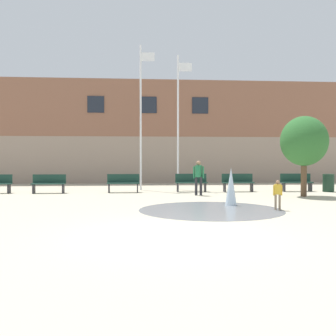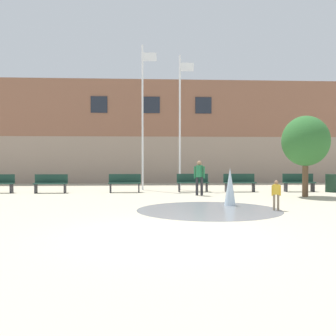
% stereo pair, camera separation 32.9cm
% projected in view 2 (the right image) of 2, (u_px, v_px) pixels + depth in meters
% --- Properties ---
extents(ground_plane, '(100.00, 100.00, 0.00)m').
position_uv_depth(ground_plane, '(166.00, 235.00, 8.76)').
color(ground_plane, '#BCB299').
extents(library_building, '(36.00, 6.05, 7.00)m').
position_uv_depth(library_building, '(151.00, 134.00, 29.39)').
color(library_building, gray).
rests_on(library_building, ground).
extents(splash_fountain, '(4.77, 4.77, 1.37)m').
position_uv_depth(splash_fountain, '(221.00, 196.00, 13.61)').
color(splash_fountain, gray).
rests_on(splash_fountain, ground).
extents(park_bench_left_of_flagpoles, '(1.60, 0.44, 0.91)m').
position_uv_depth(park_bench_left_of_flagpoles, '(51.00, 183.00, 19.20)').
color(park_bench_left_of_flagpoles, '#28282D').
rests_on(park_bench_left_of_flagpoles, ground).
extents(park_bench_under_left_flagpole, '(1.60, 0.44, 0.91)m').
position_uv_depth(park_bench_under_left_flagpole, '(125.00, 183.00, 19.52)').
color(park_bench_under_left_flagpole, '#28282D').
rests_on(park_bench_under_left_flagpole, ground).
extents(park_bench_center, '(1.60, 0.44, 0.91)m').
position_uv_depth(park_bench_center, '(193.00, 182.00, 19.86)').
color(park_bench_center, '#28282D').
rests_on(park_bench_center, ground).
extents(park_bench_near_trashcan, '(1.60, 0.44, 0.91)m').
position_uv_depth(park_bench_near_trashcan, '(240.00, 182.00, 19.87)').
color(park_bench_near_trashcan, '#28282D').
rests_on(park_bench_near_trashcan, ground).
extents(park_bench_far_right, '(1.60, 0.44, 0.91)m').
position_uv_depth(park_bench_far_right, '(299.00, 182.00, 19.97)').
color(park_bench_far_right, '#28282D').
rests_on(park_bench_far_right, ground).
extents(teen_by_trashcan, '(0.50, 0.39, 1.59)m').
position_uv_depth(teen_by_trashcan, '(199.00, 175.00, 17.92)').
color(teen_by_trashcan, '#28282D').
rests_on(teen_by_trashcan, ground).
extents(child_running, '(0.31, 0.17, 0.99)m').
position_uv_depth(child_running, '(276.00, 193.00, 12.81)').
color(child_running, '#89755B').
rests_on(child_running, ground).
extents(flagpole_left, '(0.80, 0.10, 7.72)m').
position_uv_depth(flagpole_left, '(143.00, 113.00, 20.92)').
color(flagpole_left, silver).
rests_on(flagpole_left, ground).
extents(flagpole_right, '(0.80, 0.10, 7.21)m').
position_uv_depth(flagpole_right, '(180.00, 118.00, 21.04)').
color(flagpole_right, silver).
rests_on(flagpole_right, ground).
extents(trash_can, '(0.56, 0.56, 0.90)m').
position_uv_depth(trash_can, '(331.00, 183.00, 19.70)').
color(trash_can, '#193323').
rests_on(trash_can, ground).
extents(street_tree_near_building, '(2.08, 2.08, 3.57)m').
position_uv_depth(street_tree_near_building, '(306.00, 141.00, 17.27)').
color(street_tree_near_building, brown).
rests_on(street_tree_near_building, ground).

